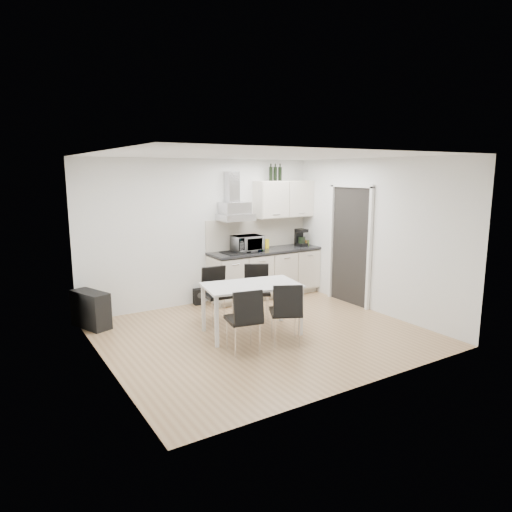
{
  "coord_description": "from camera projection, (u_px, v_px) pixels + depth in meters",
  "views": [
    {
      "loc": [
        -3.48,
        -5.43,
        2.38
      ],
      "look_at": [
        0.14,
        0.41,
        1.1
      ],
      "focal_mm": 32.0,
      "sensor_mm": 36.0,
      "label": 1
    }
  ],
  "objects": [
    {
      "name": "ground",
      "position": [
        262.0,
        334.0,
        6.78
      ],
      "size": [
        4.5,
        4.5,
        0.0
      ],
      "primitive_type": "plane",
      "color": "tan",
      "rests_on": "ground"
    },
    {
      "name": "wall_back",
      "position": [
        203.0,
        232.0,
        8.21
      ],
      "size": [
        4.5,
        0.1,
        2.6
      ],
      "primitive_type": "cube",
      "color": "white",
      "rests_on": "ground"
    },
    {
      "name": "wall_front",
      "position": [
        363.0,
        274.0,
        4.87
      ],
      "size": [
        4.5,
        0.1,
        2.6
      ],
      "primitive_type": "cube",
      "color": "white",
      "rests_on": "ground"
    },
    {
      "name": "wall_left",
      "position": [
        102.0,
        264.0,
        5.38
      ],
      "size": [
        0.1,
        4.0,
        2.6
      ],
      "primitive_type": "cube",
      "color": "white",
      "rests_on": "ground"
    },
    {
      "name": "wall_right",
      "position": [
        374.0,
        236.0,
        7.71
      ],
      "size": [
        0.1,
        4.0,
        2.6
      ],
      "primitive_type": "cube",
      "color": "white",
      "rests_on": "ground"
    },
    {
      "name": "ceiling",
      "position": [
        263.0,
        155.0,
        6.3
      ],
      "size": [
        4.5,
        4.5,
        0.0
      ],
      "primitive_type": "plane",
      "color": "white",
      "rests_on": "wall_back"
    },
    {
      "name": "doorway",
      "position": [
        349.0,
        246.0,
        8.19
      ],
      "size": [
        0.08,
        1.04,
        2.1
      ],
      "primitive_type": "cube",
      "color": "white",
      "rests_on": "ground"
    },
    {
      "name": "kitchenette",
      "position": [
        266.0,
        254.0,
        8.7
      ],
      "size": [
        2.22,
        0.64,
        2.52
      ],
      "color": "beige",
      "rests_on": "ground"
    },
    {
      "name": "dining_table",
      "position": [
        252.0,
        290.0,
        6.69
      ],
      "size": [
        1.5,
        1.02,
        0.75
      ],
      "rotation": [
        0.0,
        0.0,
        -0.18
      ],
      "color": "white",
      "rests_on": "ground"
    },
    {
      "name": "chair_far_left",
      "position": [
        218.0,
        296.0,
        7.22
      ],
      "size": [
        0.48,
        0.54,
        0.88
      ],
      "primitive_type": null,
      "rotation": [
        0.0,
        0.0,
        3.06
      ],
      "color": "black",
      "rests_on": "ground"
    },
    {
      "name": "chair_far_right",
      "position": [
        257.0,
        292.0,
        7.41
      ],
      "size": [
        0.63,
        0.65,
        0.88
      ],
      "primitive_type": null,
      "rotation": [
        0.0,
        0.0,
        2.63
      ],
      "color": "black",
      "rests_on": "ground"
    },
    {
      "name": "chair_near_left",
      "position": [
        243.0,
        320.0,
        6.04
      ],
      "size": [
        0.52,
        0.57,
        0.88
      ],
      "primitive_type": null,
      "rotation": [
        0.0,
        0.0,
        -0.18
      ],
      "color": "black",
      "rests_on": "ground"
    },
    {
      "name": "chair_near_right",
      "position": [
        286.0,
        313.0,
        6.35
      ],
      "size": [
        0.62,
        0.64,
        0.88
      ],
      "primitive_type": null,
      "rotation": [
        0.0,
        0.0,
        -0.47
      ],
      "color": "black",
      "rests_on": "ground"
    },
    {
      "name": "guitar_amp",
      "position": [
        91.0,
        309.0,
        7.02
      ],
      "size": [
        0.52,
        0.73,
        0.57
      ],
      "rotation": [
        0.0,
        0.0,
        0.37
      ],
      "color": "black",
      "rests_on": "ground"
    },
    {
      "name": "floor_speaker",
      "position": [
        198.0,
        297.0,
        8.26
      ],
      "size": [
        0.19,
        0.17,
        0.29
      ],
      "primitive_type": "cube",
      "rotation": [
        0.0,
        0.0,
        -0.13
      ],
      "color": "black",
      "rests_on": "ground"
    }
  ]
}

